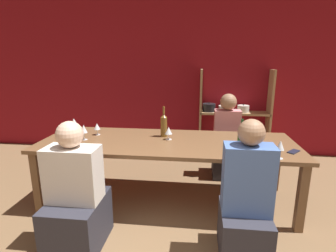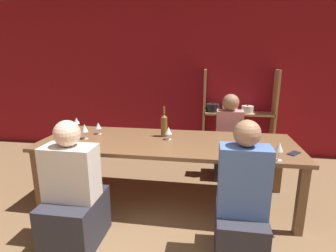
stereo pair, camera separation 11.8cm
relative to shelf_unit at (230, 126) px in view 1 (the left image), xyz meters
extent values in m
cube|color=maroon|center=(-0.80, 0.20, 0.82)|extent=(8.80, 0.06, 2.70)
cube|color=tan|center=(-0.51, 0.00, 0.21)|extent=(0.04, 0.30, 1.49)
cube|color=tan|center=(0.64, 0.00, 0.21)|extent=(0.04, 0.30, 1.49)
cube|color=tan|center=(0.06, 0.00, -0.52)|extent=(1.15, 0.30, 0.04)
cylinder|color=gold|center=(-0.37, 0.00, -0.45)|extent=(0.25, 0.25, 0.10)
sphere|color=black|center=(-0.37, 0.00, -0.39)|extent=(0.02, 0.02, 0.02)
cylinder|color=gold|center=(-0.08, 0.00, -0.43)|extent=(0.23, 0.23, 0.13)
sphere|color=black|center=(-0.08, 0.00, -0.36)|extent=(0.02, 0.02, 0.02)
cylinder|color=#235BAD|center=(0.20, 0.00, -0.44)|extent=(0.24, 0.24, 0.11)
sphere|color=black|center=(0.20, 0.00, -0.37)|extent=(0.02, 0.02, 0.02)
cube|color=tan|center=(0.06, 0.00, 0.23)|extent=(1.15, 0.30, 0.04)
cylinder|color=black|center=(-0.37, 0.00, 0.31)|extent=(0.22, 0.22, 0.13)
sphere|color=black|center=(-0.37, 0.00, 0.39)|extent=(0.02, 0.02, 0.02)
cylinder|color=silver|center=(-0.08, 0.00, 0.30)|extent=(0.25, 0.25, 0.10)
sphere|color=black|center=(-0.08, 0.00, 0.36)|extent=(0.02, 0.02, 0.02)
cylinder|color=silver|center=(0.20, 0.00, 0.30)|extent=(0.19, 0.19, 0.12)
sphere|color=black|center=(0.20, 0.00, 0.37)|extent=(0.02, 0.02, 0.02)
cube|color=brown|center=(-0.89, -1.66, 0.19)|extent=(2.87, 1.01, 0.04)
cube|color=brown|center=(-2.25, -2.09, -0.18)|extent=(0.08, 0.08, 0.71)
cube|color=brown|center=(0.46, -2.09, -0.18)|extent=(0.08, 0.08, 0.71)
cube|color=brown|center=(-2.25, -1.24, -0.18)|extent=(0.08, 0.08, 0.71)
cube|color=brown|center=(0.46, -1.24, -0.18)|extent=(0.08, 0.08, 0.71)
cylinder|color=brown|center=(-0.95, -1.49, 0.33)|extent=(0.08, 0.08, 0.24)
cone|color=brown|center=(-0.95, -1.49, 0.47)|extent=(0.08, 0.08, 0.04)
cylinder|color=brown|center=(-0.95, -1.49, 0.53)|extent=(0.03, 0.03, 0.09)
cylinder|color=#1E4C23|center=(-0.12, -1.92, 0.32)|extent=(0.07, 0.07, 0.22)
cone|color=#1E4C23|center=(-0.12, -1.92, 0.45)|extent=(0.07, 0.07, 0.03)
cylinder|color=#1E4C23|center=(-0.12, -1.92, 0.50)|extent=(0.03, 0.03, 0.08)
cylinder|color=white|center=(-1.77, -1.51, 0.21)|extent=(0.07, 0.07, 0.00)
cylinder|color=white|center=(-1.77, -1.51, 0.25)|extent=(0.01, 0.01, 0.07)
cone|color=white|center=(-1.77, -1.51, 0.32)|extent=(0.08, 0.08, 0.08)
cylinder|color=white|center=(0.21, -2.09, 0.21)|extent=(0.07, 0.07, 0.00)
cylinder|color=white|center=(0.21, -2.09, 0.26)|extent=(0.01, 0.01, 0.08)
cone|color=white|center=(0.21, -2.09, 0.34)|extent=(0.07, 0.07, 0.09)
cylinder|color=beige|center=(0.21, -2.09, 0.32)|extent=(0.04, 0.04, 0.04)
cylinder|color=white|center=(0.03, -1.89, 0.21)|extent=(0.07, 0.07, 0.00)
cylinder|color=white|center=(0.03, -1.89, 0.25)|extent=(0.01, 0.01, 0.06)
cone|color=white|center=(0.03, -1.89, 0.33)|extent=(0.06, 0.06, 0.10)
cylinder|color=maroon|center=(0.03, -1.89, 0.30)|extent=(0.03, 0.03, 0.04)
cylinder|color=white|center=(-1.84, -1.73, 0.21)|extent=(0.07, 0.07, 0.00)
cylinder|color=white|center=(-1.84, -1.73, 0.26)|extent=(0.01, 0.01, 0.08)
cone|color=white|center=(-1.84, -1.73, 0.34)|extent=(0.08, 0.08, 0.09)
cylinder|color=white|center=(-0.88, -1.60, 0.21)|extent=(0.07, 0.07, 0.00)
cylinder|color=white|center=(-0.88, -1.60, 0.25)|extent=(0.01, 0.01, 0.06)
cone|color=white|center=(-0.88, -1.60, 0.32)|extent=(0.08, 0.08, 0.08)
cylinder|color=beige|center=(-0.88, -1.60, 0.30)|extent=(0.05, 0.05, 0.03)
cylinder|color=white|center=(-2.16, -1.32, 0.21)|extent=(0.07, 0.07, 0.00)
cylinder|color=white|center=(-2.16, -1.32, 0.25)|extent=(0.01, 0.01, 0.07)
cone|color=white|center=(-2.16, -1.32, 0.32)|extent=(0.08, 0.08, 0.08)
cube|color=#1E2338|center=(0.41, -1.88, 0.22)|extent=(0.15, 0.16, 0.01)
cube|color=#2D2D38|center=(-1.60, -2.53, -0.31)|extent=(0.45, 0.57, 0.45)
cube|color=silver|center=(-1.60, -2.53, 0.16)|extent=(0.45, 0.25, 0.48)
sphere|color=beige|center=(-1.60, -2.53, 0.51)|extent=(0.22, 0.22, 0.22)
cube|color=#2D2D38|center=(-0.14, -0.85, -0.31)|extent=(0.36, 0.45, 0.46)
cube|color=pink|center=(-0.14, -0.85, 0.18)|extent=(0.36, 0.20, 0.51)
sphere|color=#9E7556|center=(-0.14, -0.85, 0.55)|extent=(0.23, 0.23, 0.23)
cube|color=#2D2D38|center=(-0.14, -2.49, -0.33)|extent=(0.40, 0.50, 0.42)
cube|color=#4C70B7|center=(-0.14, -2.49, 0.17)|extent=(0.40, 0.22, 0.58)
sphere|color=#9E7556|center=(-0.14, -2.49, 0.56)|extent=(0.21, 0.21, 0.21)
camera|label=1|loc=(-0.55, -4.49, 1.10)|focal=28.00mm
camera|label=2|loc=(-0.43, -4.47, 1.10)|focal=28.00mm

